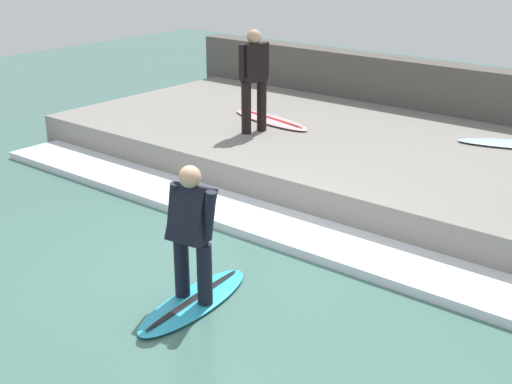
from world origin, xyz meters
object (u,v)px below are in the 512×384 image
Objects in this scene: surfer_riding at (192,227)px; surfboard_riding at (194,301)px; surfer_waiting_near at (254,75)px; surfboard_waiting_near at (271,120)px.

surfboard_riding is at bearing -90.00° from surfer_riding.
surfer_riding is (0.00, 0.00, 0.81)m from surfboard_riding.
surfer_waiting_near is 1.12m from surfboard_waiting_near.
surfer_waiting_near reaches higher than surfboard_waiting_near.
surfer_waiting_near is (3.96, 2.48, 0.56)m from surfer_riding.
surfer_riding is 5.36m from surfboard_waiting_near.
surfboard_riding is 4.87m from surfer_waiting_near.
surfer_waiting_near is 0.88× the size of surfboard_waiting_near.
surfer_riding is 4.71m from surfer_waiting_near.
surfboard_waiting_near is (4.64, 2.68, -0.32)m from surfer_riding.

